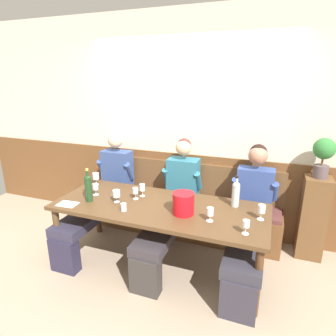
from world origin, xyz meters
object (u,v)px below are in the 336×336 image
person_right_seat (103,190)px  wine_glass_right_end (262,210)px  person_center_right_seat (174,201)px  wine_glass_center_front (95,187)px  wine_glass_mid_left (96,176)px  dining_table (159,212)px  wine_glass_mid_right (117,194)px  wine_glass_near_bucket (246,225)px  potted_plant (324,154)px  ice_bucket (183,203)px  wine_glass_by_bottle (142,188)px  wine_glass_left_end (210,212)px  wall_bench (181,213)px  wine_glass_center_rear (135,191)px  person_left_seat (251,214)px  wine_bottle_amber_mid (236,193)px  water_tumbler_center (124,207)px  wine_bottle_clear_water (88,187)px

person_right_seat → wine_glass_right_end: size_ratio=9.08×
person_center_right_seat → wine_glass_center_front: size_ratio=9.98×
wine_glass_center_front → wine_glass_mid_left: bearing=123.4°
dining_table → person_center_right_seat: bearing=84.9°
wine_glass_mid_right → person_right_seat: bearing=136.4°
wine_glass_near_bucket → potted_plant: bearing=57.9°
ice_bucket → wine_glass_by_bottle: bearing=155.8°
wine_glass_left_end → wine_glass_mid_right: size_ratio=1.00×
wall_bench → wine_glass_center_rear: (-0.31, -0.68, 0.54)m
person_center_right_seat → wine_glass_mid_right: 0.69m
dining_table → wine_glass_by_bottle: wine_glass_by_bottle is taller
person_right_seat → person_left_seat: person_right_seat is taller
person_center_right_seat → wine_glass_by_bottle: size_ratio=9.51×
wine_glass_near_bucket → wine_glass_mid_left: 1.95m
wine_glass_center_rear → person_right_seat: bearing=154.1°
person_left_seat → wine_bottle_amber_mid: 0.31m
wine_glass_near_bucket → wine_glass_mid_right: wine_glass_mid_right is taller
person_left_seat → potted_plant: potted_plant is taller
wine_glass_near_bucket → wine_glass_mid_left: bearing=163.4°
wine_glass_left_end → person_center_right_seat: bearing=136.1°
wine_bottle_amber_mid → wine_glass_left_end: wine_bottle_amber_mid is taller
person_center_right_seat → wine_glass_left_end: size_ratio=10.13×
dining_table → water_tumbler_center: size_ratio=28.69×
wine_glass_left_end → potted_plant: (0.99, 0.93, 0.42)m
wall_bench → potted_plant: (1.56, 0.03, 0.95)m
wine_glass_mid_right → water_tumbler_center: 0.24m
wine_bottle_clear_water → water_tumbler_center: (0.46, -0.08, -0.12)m
person_left_seat → wine_glass_by_bottle: 1.21m
wall_bench → water_tumbler_center: (-0.29, -0.99, 0.48)m
wine_glass_left_end → wine_glass_center_front: 1.36m
wine_bottle_clear_water → potted_plant: potted_plant is taller
wall_bench → wine_bottle_amber_mid: bearing=-33.2°
potted_plant → wine_glass_mid_left: bearing=-168.9°
wall_bench → wine_glass_mid_right: (-0.46, -0.82, 0.54)m
ice_bucket → potted_plant: potted_plant is taller
wine_glass_left_end → potted_plant: 1.43m
wine_glass_mid_right → wine_bottle_clear_water: bearing=-164.3°
water_tumbler_center → potted_plant: 2.17m
wall_bench → wine_glass_left_end: (0.57, -0.90, 0.53)m
wine_glass_center_front → wine_glass_right_end: bearing=1.2°
person_left_seat → wine_glass_mid_left: size_ratio=8.90×
wine_bottle_amber_mid → wine_glass_near_bucket: wine_bottle_amber_mid is taller
wine_glass_center_rear → wine_glass_mid_right: bearing=-138.1°
dining_table → wine_glass_mid_right: size_ratio=16.51×
person_right_seat → person_left_seat: (1.83, -0.01, -0.01)m
wine_glass_near_bucket → wine_glass_by_bottle: (-1.17, 0.43, 0.01)m
wine_bottle_clear_water → wine_glass_right_end: 1.78m
wine_bottle_clear_water → wine_glass_left_end: size_ratio=2.72×
wine_bottle_clear_water → person_right_seat: bearing=107.8°
wine_glass_by_bottle → wine_glass_mid_left: size_ratio=0.94×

